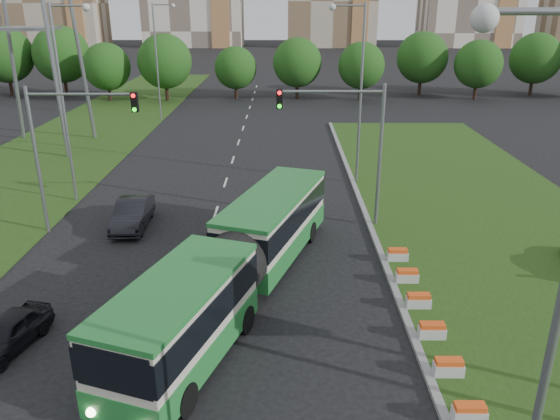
{
  "coord_description": "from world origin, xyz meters",
  "views": [
    {
      "loc": [
        1.1,
        -18.94,
        11.91
      ],
      "look_at": [
        0.95,
        5.62,
        2.6
      ],
      "focal_mm": 35.0,
      "sensor_mm": 36.0,
      "label": 1
    }
  ],
  "objects_px": {
    "car_left_near": "(8,333)",
    "shopping_trolley": "(127,400)",
    "articulated_bus": "(233,259)",
    "car_left_far": "(133,214)",
    "traffic_mast_median": "(351,134)",
    "traffic_mast_left": "(64,138)",
    "pedestrian": "(150,391)"
  },
  "relations": [
    {
      "from": "car_left_near",
      "to": "shopping_trolley",
      "type": "height_order",
      "value": "car_left_near"
    },
    {
      "from": "articulated_bus",
      "to": "car_left_near",
      "type": "xyz_separation_m",
      "value": [
        -7.95,
        -3.85,
        -1.13
      ]
    },
    {
      "from": "car_left_near",
      "to": "car_left_far",
      "type": "bearing_deg",
      "value": 96.42
    },
    {
      "from": "shopping_trolley",
      "to": "articulated_bus",
      "type": "bearing_deg",
      "value": 57.13
    },
    {
      "from": "traffic_mast_median",
      "to": "traffic_mast_left",
      "type": "relative_size",
      "value": 1.0
    },
    {
      "from": "shopping_trolley",
      "to": "pedestrian",
      "type": "bearing_deg",
      "value": -32.35
    },
    {
      "from": "traffic_mast_median",
      "to": "car_left_near",
      "type": "height_order",
      "value": "traffic_mast_median"
    },
    {
      "from": "articulated_bus",
      "to": "pedestrian",
      "type": "bearing_deg",
      "value": -86.15
    },
    {
      "from": "pedestrian",
      "to": "shopping_trolley",
      "type": "distance_m",
      "value": 1.07
    },
    {
      "from": "articulated_bus",
      "to": "car_left_far",
      "type": "bearing_deg",
      "value": 147.89
    },
    {
      "from": "traffic_mast_left",
      "to": "shopping_trolley",
      "type": "relative_size",
      "value": 14.72
    },
    {
      "from": "car_left_near",
      "to": "traffic_mast_median",
      "type": "bearing_deg",
      "value": 54.98
    },
    {
      "from": "traffic_mast_median",
      "to": "car_left_near",
      "type": "distance_m",
      "value": 18.82
    },
    {
      "from": "car_left_far",
      "to": "pedestrian",
      "type": "relative_size",
      "value": 2.78
    },
    {
      "from": "pedestrian",
      "to": "traffic_mast_median",
      "type": "bearing_deg",
      "value": -22.52
    },
    {
      "from": "car_left_far",
      "to": "pedestrian",
      "type": "xyz_separation_m",
      "value": [
        4.46,
        -15.17,
        0.07
      ]
    },
    {
      "from": "car_left_far",
      "to": "traffic_mast_left",
      "type": "bearing_deg",
      "value": -167.64
    },
    {
      "from": "traffic_mast_median",
      "to": "pedestrian",
      "type": "xyz_separation_m",
      "value": [
        -7.73,
        -15.41,
        -4.49
      ]
    },
    {
      "from": "articulated_bus",
      "to": "shopping_trolley",
      "type": "height_order",
      "value": "articulated_bus"
    },
    {
      "from": "pedestrian",
      "to": "shopping_trolley",
      "type": "bearing_deg",
      "value": 72.9
    },
    {
      "from": "pedestrian",
      "to": "shopping_trolley",
      "type": "xyz_separation_m",
      "value": [
        -0.84,
        0.32,
        -0.59
      ]
    },
    {
      "from": "pedestrian",
      "to": "articulated_bus",
      "type": "bearing_deg",
      "value": -10.8
    },
    {
      "from": "traffic_mast_left",
      "to": "pedestrian",
      "type": "height_order",
      "value": "traffic_mast_left"
    },
    {
      "from": "pedestrian",
      "to": "traffic_mast_left",
      "type": "bearing_deg",
      "value": 31.4
    },
    {
      "from": "articulated_bus",
      "to": "pedestrian",
      "type": "xyz_separation_m",
      "value": [
        -1.94,
        -7.29,
        -0.92
      ]
    },
    {
      "from": "articulated_bus",
      "to": "car_left_far",
      "type": "xyz_separation_m",
      "value": [
        -6.41,
        7.88,
        -0.99
      ]
    },
    {
      "from": "traffic_mast_median",
      "to": "shopping_trolley",
      "type": "height_order",
      "value": "traffic_mast_median"
    },
    {
      "from": "car_left_far",
      "to": "pedestrian",
      "type": "height_order",
      "value": "pedestrian"
    },
    {
      "from": "traffic_mast_median",
      "to": "car_left_far",
      "type": "bearing_deg",
      "value": -178.88
    },
    {
      "from": "articulated_bus",
      "to": "car_left_far",
      "type": "distance_m",
      "value": 10.2
    },
    {
      "from": "traffic_mast_median",
      "to": "car_left_far",
      "type": "height_order",
      "value": "traffic_mast_median"
    },
    {
      "from": "car_left_near",
      "to": "pedestrian",
      "type": "bearing_deg",
      "value": -15.82
    }
  ]
}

